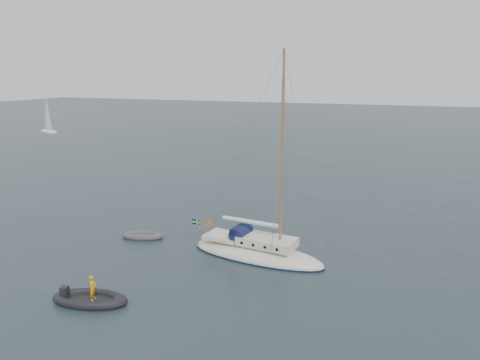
% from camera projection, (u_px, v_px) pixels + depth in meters
% --- Properties ---
extents(ground, '(300.00, 300.00, 0.00)m').
position_uv_depth(ground, '(272.00, 264.00, 27.99)').
color(ground, black).
rests_on(ground, ground).
extents(sailboat, '(9.17, 2.75, 13.06)m').
position_uv_depth(sailboat, '(257.00, 242.00, 28.82)').
color(sailboat, beige).
rests_on(sailboat, ground).
extents(dinghy, '(2.91, 1.31, 0.42)m').
position_uv_depth(dinghy, '(143.00, 235.00, 32.36)').
color(dinghy, '#4B4C51').
rests_on(dinghy, ground).
extents(rib, '(3.93, 1.79, 1.49)m').
position_uv_depth(rib, '(90.00, 298.00, 23.21)').
color(rib, black).
rests_on(rib, ground).
extents(distant_yacht_a, '(6.05, 3.23, 8.01)m').
position_uv_depth(distant_yacht_a, '(47.00, 114.00, 89.50)').
color(distant_yacht_a, silver).
rests_on(distant_yacht_a, ground).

